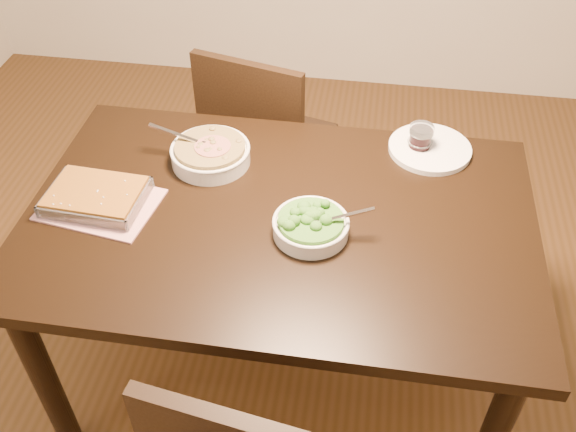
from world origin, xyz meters
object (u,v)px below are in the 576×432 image
object	(u,v)px
chair_far	(263,140)
stew_bowl	(210,153)
broccoli_bowl	(311,225)
wine_tumbler	(421,138)
table	(280,240)
dinner_plate	(430,149)
baking_dish	(96,197)

from	to	relation	value
chair_far	stew_bowl	bearing A→B (deg)	97.25
stew_bowl	broccoli_bowl	bearing A→B (deg)	-37.79
broccoli_bowl	wine_tumbler	xyz separation A→B (m)	(0.28, 0.42, 0.02)
table	stew_bowl	world-z (taller)	stew_bowl
table	broccoli_bowl	size ratio (longest dim) A/B	6.05
stew_bowl	dinner_plate	world-z (taller)	stew_bowl
stew_bowl	wine_tumbler	bearing A→B (deg)	14.03
broccoli_bowl	chair_far	size ratio (longest dim) A/B	0.26
stew_bowl	baking_dish	world-z (taller)	stew_bowl
table	broccoli_bowl	world-z (taller)	broccoli_bowl
wine_tumbler	dinner_plate	bearing A→B (deg)	2.02
broccoli_bowl	wine_tumbler	bearing A→B (deg)	55.77
dinner_plate	chair_far	xyz separation A→B (m)	(-0.59, 0.33, -0.27)
wine_tumbler	dinner_plate	size ratio (longest dim) A/B	0.33
stew_bowl	dinner_plate	distance (m)	0.67
broccoli_bowl	chair_far	bearing A→B (deg)	110.21
stew_bowl	wine_tumbler	size ratio (longest dim) A/B	3.16
baking_dish	table	bearing A→B (deg)	6.50
baking_dish	dinner_plate	distance (m)	1.00
baking_dish	wine_tumbler	bearing A→B (deg)	26.82
table	wine_tumbler	xyz separation A→B (m)	(0.38, 0.36, 0.14)
chair_far	dinner_plate	bearing A→B (deg)	165.39
broccoli_bowl	dinner_plate	size ratio (longest dim) A/B	0.92
stew_bowl	baking_dish	xyz separation A→B (m)	(-0.27, -0.23, -0.01)
table	chair_far	xyz separation A→B (m)	(-0.18, 0.69, -0.16)
stew_bowl	baking_dish	bearing A→B (deg)	-139.00
broccoli_bowl	baking_dish	distance (m)	0.61
broccoli_bowl	baking_dish	world-z (taller)	broccoli_bowl
table	stew_bowl	xyz separation A→B (m)	(-0.24, 0.20, 0.13)
baking_dish	dinner_plate	bearing A→B (deg)	26.12
table	dinner_plate	size ratio (longest dim) A/B	5.56
broccoli_bowl	dinner_plate	distance (m)	0.52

